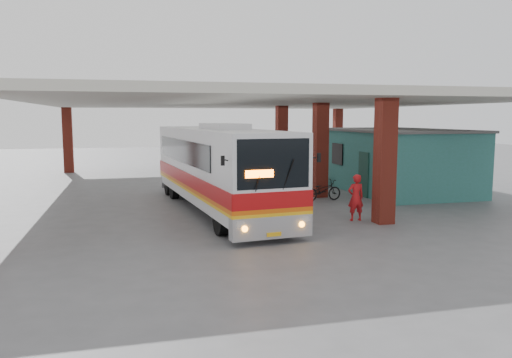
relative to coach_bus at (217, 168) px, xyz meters
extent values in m
plane|color=#515154|center=(2.23, -0.79, -1.72)|extent=(90.00, 90.00, 0.00)
cube|color=maroon|center=(5.23, -3.79, 0.45)|extent=(0.60, 0.60, 4.35)
cube|color=maroon|center=(5.23, 2.21, 0.45)|extent=(0.60, 0.60, 4.35)
cube|color=maroon|center=(5.23, 8.21, 0.45)|extent=(0.60, 0.60, 4.35)
cube|color=maroon|center=(-7.27, 16.21, 0.45)|extent=(0.60, 0.60, 4.35)
cube|color=maroon|center=(12.23, 16.21, 0.45)|extent=(0.60, 0.60, 4.35)
cube|color=beige|center=(2.73, 5.71, 2.78)|extent=(21.00, 23.00, 0.30)
cube|color=#2A695C|center=(9.73, 3.21, -0.22)|extent=(5.00, 8.00, 3.00)
cube|color=#505050|center=(9.73, 3.21, 1.33)|extent=(5.20, 8.20, 0.12)
cube|color=#153C32|center=(7.21, 1.71, -0.67)|extent=(0.08, 0.95, 2.10)
cube|color=black|center=(7.21, 4.71, 0.08)|extent=(0.08, 1.20, 1.00)
cube|color=black|center=(7.18, 4.71, 0.08)|extent=(0.04, 1.30, 1.10)
cube|color=silver|center=(0.00, 0.03, 0.15)|extent=(3.66, 12.00, 2.76)
cube|color=silver|center=(0.10, -0.95, 1.62)|extent=(1.48, 3.06, 0.25)
cube|color=#96969B|center=(0.58, -5.66, -1.18)|extent=(2.51, 0.65, 0.69)
cube|color=#A60B0D|center=(0.00, 0.03, -0.39)|extent=(3.70, 12.01, 0.49)
cube|color=#D2540B|center=(0.00, 0.03, -0.70)|extent=(3.70, 12.01, 0.13)
cube|color=#ECAB13|center=(0.00, 0.03, -0.82)|extent=(3.70, 12.01, 0.10)
cube|color=black|center=(0.60, -5.80, 0.66)|extent=(2.21, 0.33, 1.43)
cube|color=black|center=(-1.32, 0.69, 0.64)|extent=(0.96, 8.82, 0.89)
cube|color=black|center=(1.15, 0.94, 0.64)|extent=(0.96, 8.82, 0.89)
cube|color=#FF5905|center=(0.16, -5.91, 0.39)|extent=(0.84, 0.14, 0.22)
sphere|color=orange|center=(-0.28, -5.96, -1.15)|extent=(0.18, 0.18, 0.18)
sphere|color=orange|center=(1.49, -5.78, -1.15)|extent=(0.18, 0.18, 0.18)
cube|color=#ECAB13|center=(0.61, -5.88, -1.38)|extent=(0.44, 0.08, 0.12)
cylinder|color=black|center=(-0.62, -4.19, -1.23)|extent=(0.41, 1.01, 0.98)
cylinder|color=black|center=(1.47, -3.97, -1.23)|extent=(0.41, 1.01, 0.98)
cylinder|color=black|center=(-1.40, 3.35, -1.23)|extent=(0.41, 1.01, 0.98)
cylinder|color=black|center=(0.69, 3.57, -1.23)|extent=(0.41, 1.01, 0.98)
cylinder|color=black|center=(-1.53, 4.63, -1.23)|extent=(0.41, 1.01, 0.98)
cylinder|color=black|center=(0.56, 4.84, -1.23)|extent=(0.41, 1.01, 0.98)
imported|color=black|center=(4.93, 1.11, -1.25)|extent=(1.87, 0.86, 0.95)
imported|color=red|center=(4.46, -3.17, -0.89)|extent=(0.61, 0.40, 1.68)
cube|color=red|center=(6.48, 5.66, -1.51)|extent=(0.39, 0.39, 0.06)
cube|color=red|center=(6.64, 5.66, -1.26)|extent=(0.05, 0.39, 0.56)
cylinder|color=black|center=(6.32, 5.50, -1.63)|extent=(0.03, 0.03, 0.19)
cylinder|color=black|center=(6.64, 5.50, -1.63)|extent=(0.03, 0.03, 0.19)
cylinder|color=black|center=(6.32, 5.82, -1.63)|extent=(0.03, 0.03, 0.19)
cylinder|color=black|center=(6.63, 5.82, -1.63)|extent=(0.03, 0.03, 0.19)
camera|label=1|loc=(-3.40, -19.35, 1.97)|focal=35.00mm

